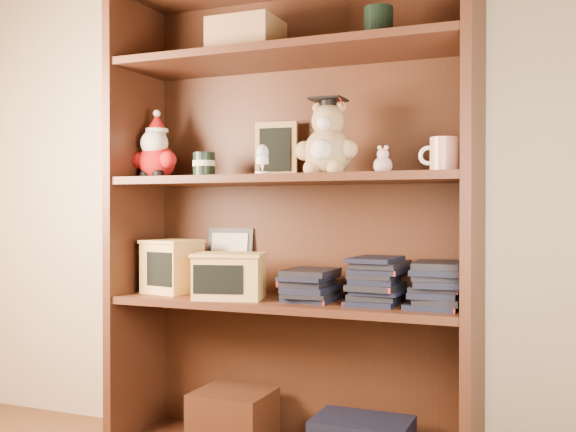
# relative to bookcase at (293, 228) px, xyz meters

# --- Properties ---
(bookcase) EXTENTS (1.20, 0.35, 1.60)m
(bookcase) POSITION_rel_bookcase_xyz_m (0.00, 0.00, 0.00)
(bookcase) COLOR #432113
(bookcase) RESTS_ON ground
(shelf_lower) EXTENTS (1.14, 0.33, 0.02)m
(shelf_lower) POSITION_rel_bookcase_xyz_m (0.00, -0.05, -0.24)
(shelf_lower) COLOR #432113
(shelf_lower) RESTS_ON ground
(shelf_upper) EXTENTS (1.14, 0.33, 0.02)m
(shelf_upper) POSITION_rel_bookcase_xyz_m (0.00, -0.05, 0.16)
(shelf_upper) COLOR #432113
(shelf_upper) RESTS_ON ground
(santa_plush) EXTENTS (0.18, 0.13, 0.25)m
(santa_plush) POSITION_rel_bookcase_xyz_m (-0.50, -0.06, 0.26)
(santa_plush) COLOR #A50F0F
(santa_plush) RESTS_ON shelf_upper
(teachers_tin) EXTENTS (0.08, 0.08, 0.09)m
(teachers_tin) POSITION_rel_bookcase_xyz_m (-0.31, -0.05, 0.22)
(teachers_tin) COLOR black
(teachers_tin) RESTS_ON shelf_upper
(chalkboard_plaque) EXTENTS (0.15, 0.09, 0.19)m
(chalkboard_plaque) POSITION_rel_bookcase_xyz_m (-0.09, 0.06, 0.26)
(chalkboard_plaque) COLOR #9E7547
(chalkboard_plaque) RESTS_ON shelf_upper
(egg_cup) EXTENTS (0.05, 0.05, 0.10)m
(egg_cup) POSITION_rel_bookcase_xyz_m (-0.05, -0.13, 0.22)
(egg_cup) COLOR white
(egg_cup) RESTS_ON shelf_upper
(grad_teddy_bear) EXTENTS (0.21, 0.18, 0.25)m
(grad_teddy_bear) POSITION_rel_bookcase_xyz_m (0.14, -0.06, 0.27)
(grad_teddy_bear) COLOR tan
(grad_teddy_bear) RESTS_ON shelf_upper
(pink_figurine) EXTENTS (0.06, 0.06, 0.09)m
(pink_figurine) POSITION_rel_bookcase_xyz_m (0.32, -0.05, 0.21)
(pink_figurine) COLOR #D2A3A2
(pink_figurine) RESTS_ON shelf_upper
(teacher_mug) EXTENTS (0.12, 0.08, 0.10)m
(teacher_mug) POSITION_rel_bookcase_xyz_m (0.50, -0.05, 0.22)
(teacher_mug) COLOR silver
(teacher_mug) RESTS_ON shelf_upper
(certificate_frame) EXTENTS (0.18, 0.05, 0.22)m
(certificate_frame) POSITION_rel_bookcase_xyz_m (-0.28, 0.09, -0.12)
(certificate_frame) COLOR black
(certificate_frame) RESTS_ON shelf_lower
(treats_box) EXTENTS (0.20, 0.20, 0.18)m
(treats_box) POSITION_rel_bookcase_xyz_m (-0.43, -0.05, -0.14)
(treats_box) COLOR tan
(treats_box) RESTS_ON shelf_lower
(pencils_box) EXTENTS (0.26, 0.21, 0.15)m
(pencils_box) POSITION_rel_bookcase_xyz_m (-0.18, -0.12, -0.15)
(pencils_box) COLOR tan
(pencils_box) RESTS_ON shelf_lower
(book_stack_left) EXTENTS (0.14, 0.20, 0.10)m
(book_stack_left) POSITION_rel_bookcase_xyz_m (0.08, -0.05, -0.18)
(book_stack_left) COLOR black
(book_stack_left) RESTS_ON shelf_lower
(book_stack_mid) EXTENTS (0.14, 0.20, 0.14)m
(book_stack_mid) POSITION_rel_bookcase_xyz_m (0.30, -0.05, -0.16)
(book_stack_mid) COLOR black
(book_stack_mid) RESTS_ON shelf_lower
(book_stack_right) EXTENTS (0.14, 0.20, 0.13)m
(book_stack_right) POSITION_rel_bookcase_xyz_m (0.49, -0.05, -0.16)
(book_stack_right) COLOR black
(book_stack_right) RESTS_ON shelf_lower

